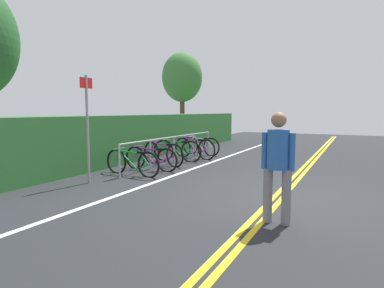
{
  "coord_description": "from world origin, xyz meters",
  "views": [
    {
      "loc": [
        -6.4,
        -1.31,
        1.68
      ],
      "look_at": [
        1.77,
        2.8,
        0.76
      ],
      "focal_mm": 30.76,
      "sensor_mm": 36.0,
      "label": 1
    }
  ],
  "objects": [
    {
      "name": "tree_mid",
      "position": [
        9.79,
        7.45,
        3.5
      ],
      "size": [
        2.22,
        2.22,
        4.88
      ],
      "color": "brown",
      "rests_on": "ground_plane"
    },
    {
      "name": "bicycle_4",
      "position": [
        3.97,
        3.81,
        0.36
      ],
      "size": [
        0.58,
        1.8,
        0.77
      ],
      "color": "black",
      "rests_on": "ground_plane"
    },
    {
      "name": "sign_post_near",
      "position": [
        -0.73,
        4.23,
        1.48
      ],
      "size": [
        0.36,
        0.06,
        2.49
      ],
      "color": "gray",
      "rests_on": "ground_plane"
    },
    {
      "name": "bicycle_1",
      "position": [
        1.31,
        3.88,
        0.33
      ],
      "size": [
        0.46,
        1.78,
        0.71
      ],
      "color": "black",
      "rests_on": "ground_plane"
    },
    {
      "name": "bike_lane_stripe_white",
      "position": [
        0.0,
        2.9,
        0.0
      ],
      "size": [
        34.11,
        0.12,
        0.0
      ],
      "primitive_type": "cube",
      "color": "white",
      "rests_on": "ground_plane"
    },
    {
      "name": "centre_line_yellow_inner",
      "position": [
        0.0,
        -0.08,
        0.0
      ],
      "size": [
        34.11,
        0.1,
        0.0
      ],
      "primitive_type": "cube",
      "color": "gold",
      "rests_on": "ground_plane"
    },
    {
      "name": "bicycle_0",
      "position": [
        0.46,
        3.89,
        0.33
      ],
      "size": [
        0.46,
        1.79,
        0.72
      ],
      "color": "black",
      "rests_on": "ground_plane"
    },
    {
      "name": "pedestrian",
      "position": [
        -1.55,
        -0.29,
        0.95
      ],
      "size": [
        0.32,
        0.49,
        1.66
      ],
      "color": "slate",
      "rests_on": "ground_plane"
    },
    {
      "name": "bicycle_2",
      "position": [
        2.21,
        4.03,
        0.35
      ],
      "size": [
        0.62,
        1.75,
        0.76
      ],
      "color": "black",
      "rests_on": "ground_plane"
    },
    {
      "name": "bicycle_5",
      "position": [
        4.9,
        4.0,
        0.34
      ],
      "size": [
        0.46,
        1.66,
        0.73
      ],
      "color": "black",
      "rests_on": "ground_plane"
    },
    {
      "name": "bike_rack",
      "position": [
        2.72,
        3.93,
        0.63
      ],
      "size": [
        5.48,
        0.05,
        0.87
      ],
      "color": "#9EA0A5",
      "rests_on": "ground_plane"
    },
    {
      "name": "bicycle_3",
      "position": [
        3.1,
        4.02,
        0.35
      ],
      "size": [
        0.46,
        1.74,
        0.76
      ],
      "color": "black",
      "rests_on": "ground_plane"
    },
    {
      "name": "hedge_backdrop",
      "position": [
        4.22,
        5.75,
        0.77
      ],
      "size": [
        14.43,
        1.25,
        1.54
      ],
      "primitive_type": "cube",
      "color": "#2D6B30",
      "rests_on": "ground_plane"
    },
    {
      "name": "ground_plane",
      "position": [
        0.0,
        0.0,
        -0.03
      ],
      "size": [
        37.9,
        13.7,
        0.05
      ],
      "primitive_type": "cube",
      "color": "#232628"
    },
    {
      "name": "centre_line_yellow_outer",
      "position": [
        0.0,
        0.08,
        0.0
      ],
      "size": [
        34.11,
        0.1,
        0.0
      ],
      "primitive_type": "cube",
      "color": "gold",
      "rests_on": "ground_plane"
    }
  ]
}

